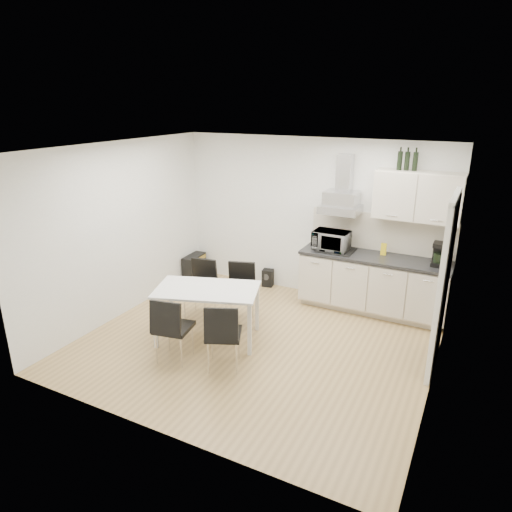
{
  "coord_description": "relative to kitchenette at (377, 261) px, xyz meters",
  "views": [
    {
      "loc": [
        2.5,
        -4.89,
        3.15
      ],
      "look_at": [
        -0.2,
        0.41,
        1.1
      ],
      "focal_mm": 32.0,
      "sensor_mm": 36.0,
      "label": 1
    }
  ],
  "objects": [
    {
      "name": "ground",
      "position": [
        -1.18,
        -1.73,
        -0.83
      ],
      "size": [
        4.5,
        4.5,
        0.0
      ],
      "primitive_type": "plane",
      "color": "tan",
      "rests_on": "ground"
    },
    {
      "name": "wall_back",
      "position": [
        -1.18,
        0.27,
        0.47
      ],
      "size": [
        4.5,
        0.1,
        2.6
      ],
      "primitive_type": "cube",
      "color": "silver",
      "rests_on": "ground"
    },
    {
      "name": "wall_front",
      "position": [
        -1.18,
        -3.73,
        0.47
      ],
      "size": [
        4.5,
        0.1,
        2.6
      ],
      "primitive_type": "cube",
      "color": "silver",
      "rests_on": "ground"
    },
    {
      "name": "wall_left",
      "position": [
        -3.43,
        -1.73,
        0.47
      ],
      "size": [
        0.1,
        4.0,
        2.6
      ],
      "primitive_type": "cube",
      "color": "silver",
      "rests_on": "ground"
    },
    {
      "name": "wall_right",
      "position": [
        1.07,
        -1.73,
        0.47
      ],
      "size": [
        0.1,
        4.0,
        2.6
      ],
      "primitive_type": "cube",
      "color": "silver",
      "rests_on": "ground"
    },
    {
      "name": "ceiling",
      "position": [
        -1.18,
        -1.73,
        1.77
      ],
      "size": [
        4.5,
        4.5,
        0.0
      ],
      "primitive_type": "plane",
      "color": "white",
      "rests_on": "wall_back"
    },
    {
      "name": "doorway",
      "position": [
        1.03,
        -1.18,
        0.22
      ],
      "size": [
        0.08,
        1.04,
        2.1
      ],
      "primitive_type": "cube",
      "color": "white",
      "rests_on": "ground"
    },
    {
      "name": "kitchenette",
      "position": [
        0.0,
        0.0,
        0.0
      ],
      "size": [
        2.22,
        0.64,
        2.52
      ],
      "color": "beige",
      "rests_on": "ground"
    },
    {
      "name": "dining_table",
      "position": [
        -1.82,
        -1.91,
        -0.16
      ],
      "size": [
        1.54,
        1.18,
        0.75
      ],
      "rotation": [
        0.0,
        0.0,
        0.33
      ],
      "color": "white",
      "rests_on": "ground"
    },
    {
      "name": "chair_far_left",
      "position": [
        -2.3,
        -1.4,
        -0.39
      ],
      "size": [
        0.49,
        0.55,
        0.88
      ],
      "primitive_type": null,
      "rotation": [
        0.0,
        0.0,
        3.25
      ],
      "color": "black",
      "rests_on": "ground"
    },
    {
      "name": "chair_far_right",
      "position": [
        -1.69,
        -1.25,
        -0.39
      ],
      "size": [
        0.57,
        0.61,
        0.88
      ],
      "primitive_type": null,
      "rotation": [
        0.0,
        0.0,
        3.46
      ],
      "color": "black",
      "rests_on": "ground"
    },
    {
      "name": "chair_near_left",
      "position": [
        -1.91,
        -2.56,
        -0.39
      ],
      "size": [
        0.53,
        0.57,
        0.88
      ],
      "primitive_type": null,
      "rotation": [
        0.0,
        0.0,
        0.19
      ],
      "color": "black",
      "rests_on": "ground"
    },
    {
      "name": "chair_near_right",
      "position": [
        -1.27,
        -2.42,
        -0.39
      ],
      "size": [
        0.61,
        0.64,
        0.88
      ],
      "primitive_type": null,
      "rotation": [
        0.0,
        0.0,
        0.42
      ],
      "color": "black",
      "rests_on": "ground"
    },
    {
      "name": "guitar_amp",
      "position": [
        -3.3,
        -0.08,
        -0.61
      ],
      "size": [
        0.25,
        0.53,
        0.43
      ],
      "rotation": [
        0.0,
        0.0,
        0.05
      ],
      "color": "black",
      "rests_on": "ground"
    },
    {
      "name": "floor_speaker",
      "position": [
        -1.91,
        0.17,
        -0.68
      ],
      "size": [
        0.21,
        0.19,
        0.31
      ],
      "primitive_type": "cube",
      "rotation": [
        0.0,
        0.0,
        0.17
      ],
      "color": "black",
      "rests_on": "ground"
    }
  ]
}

